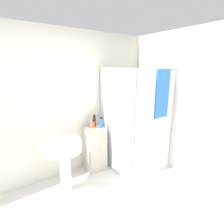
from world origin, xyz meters
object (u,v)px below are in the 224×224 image
object	(u,v)px
sink	(64,154)
lotion_bottle_white	(91,122)
soap_dispenser	(93,125)
shampoo_bottle_tall_black	(94,120)
shampoo_bottle_blue	(101,123)

from	to	relation	value
sink	lotion_bottle_white	size ratio (longest dim) A/B	5.24
sink	lotion_bottle_white	xyz separation A→B (m)	(0.67, 0.36, 0.27)
sink	soap_dispenser	size ratio (longest dim) A/B	6.07
sink	soap_dispenser	distance (m)	0.75
shampoo_bottle_tall_black	lotion_bottle_white	world-z (taller)	shampoo_bottle_tall_black
sink	shampoo_bottle_blue	world-z (taller)	shampoo_bottle_blue
shampoo_bottle_blue	lotion_bottle_white	world-z (taller)	shampoo_bottle_blue
soap_dispenser	shampoo_bottle_tall_black	xyz separation A→B (m)	(0.07, 0.07, 0.06)
shampoo_bottle_blue	lotion_bottle_white	size ratio (longest dim) A/B	1.07
sink	lotion_bottle_white	bearing A→B (deg)	28.31
sink	soap_dispenser	bearing A→B (deg)	21.65
soap_dispenser	sink	bearing A→B (deg)	-158.35
shampoo_bottle_tall_black	shampoo_bottle_blue	xyz separation A→B (m)	(0.06, -0.13, -0.03)
shampoo_bottle_tall_black	lotion_bottle_white	bearing A→B (deg)	150.35
sink	shampoo_bottle_blue	bearing A→B (deg)	14.16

